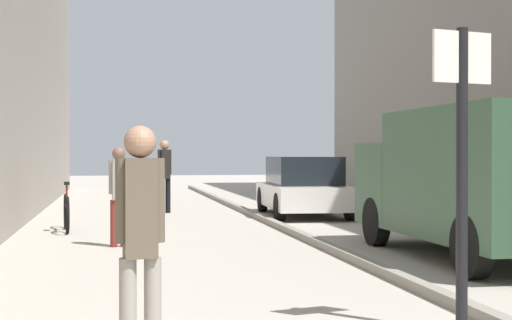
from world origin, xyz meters
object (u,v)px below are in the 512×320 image
(delivery_van, at_px, (475,178))
(street_sign_post, at_px, (462,152))
(pedestrian_far_crossing, at_px, (165,171))
(pedestrian_main_foreground, at_px, (140,231))
(bicycle_leaning, at_px, (66,212))
(pedestrian_mid_block, at_px, (119,189))
(parked_car, at_px, (303,187))

(delivery_van, relative_size, street_sign_post, 1.93)
(pedestrian_far_crossing, xyz_separation_m, street_sign_post, (1.63, -13.76, 0.46))
(street_sign_post, bearing_deg, pedestrian_main_foreground, 1.63)
(bicycle_leaning, bearing_deg, pedestrian_far_crossing, 57.90)
(delivery_van, distance_m, bicycle_leaning, 7.99)
(pedestrian_far_crossing, bearing_deg, pedestrian_main_foreground, -114.04)
(pedestrian_mid_block, height_order, pedestrian_far_crossing, pedestrian_far_crossing)
(pedestrian_far_crossing, relative_size, bicycle_leaning, 1.06)
(bicycle_leaning, bearing_deg, delivery_van, -45.58)
(pedestrian_far_crossing, height_order, parked_car, pedestrian_far_crossing)
(pedestrian_main_foreground, xyz_separation_m, parked_car, (4.41, 13.05, -0.28))
(delivery_van, bearing_deg, street_sign_post, -117.60)
(pedestrian_main_foreground, xyz_separation_m, street_sign_post, (2.74, 0.76, 0.55))
(pedestrian_main_foreground, distance_m, delivery_van, 7.07)
(bicycle_leaning, bearing_deg, parked_car, 22.36)
(parked_car, distance_m, street_sign_post, 12.43)
(pedestrian_far_crossing, bearing_deg, delivery_van, -87.54)
(parked_car, xyz_separation_m, street_sign_post, (-1.67, -12.29, 0.83))
(parked_car, xyz_separation_m, bicycle_leaning, (-5.50, -2.88, -0.33))
(pedestrian_mid_block, height_order, bicycle_leaning, pedestrian_mid_block)
(parked_car, bearing_deg, pedestrian_far_crossing, 159.20)
(delivery_van, bearing_deg, parked_car, 93.94)
(pedestrian_main_foreground, bearing_deg, bicycle_leaning, 90.51)
(bicycle_leaning, bearing_deg, pedestrian_mid_block, -75.27)
(pedestrian_main_foreground, xyz_separation_m, pedestrian_mid_block, (-0.10, 7.44, -0.05))
(pedestrian_mid_block, distance_m, pedestrian_far_crossing, 7.18)
(street_sign_post, bearing_deg, delivery_van, -131.33)
(pedestrian_main_foreground, distance_m, bicycle_leaning, 10.25)
(pedestrian_main_foreground, relative_size, delivery_van, 0.34)
(pedestrian_far_crossing, distance_m, street_sign_post, 13.86)
(pedestrian_main_foreground, distance_m, street_sign_post, 2.89)
(delivery_van, xyz_separation_m, bicycle_leaning, (-6.06, 5.14, -0.79))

